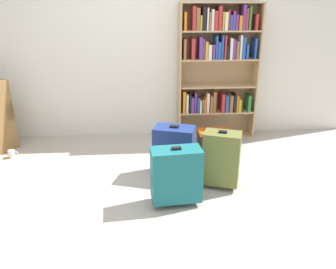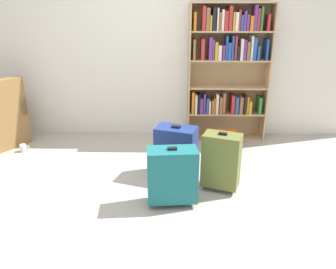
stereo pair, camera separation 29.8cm
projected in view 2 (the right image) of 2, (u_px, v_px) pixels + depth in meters
name	position (u px, v px, depth m)	size (l,w,h in m)	color
ground_plane	(157.00, 202.00, 3.20)	(10.07, 10.07, 0.00)	#B2A899
back_wall	(163.00, 41.00, 4.50)	(5.76, 0.10, 2.60)	silver
bookshelf	(228.00, 66.00, 4.40)	(1.05, 0.28, 1.79)	tan
mug	(23.00, 148.00, 4.29)	(0.12, 0.08, 0.10)	white
storage_box	(221.00, 140.00, 4.36)	(0.41, 0.24, 0.23)	black
suitcase_navy_blue	(176.00, 150.00, 3.61)	(0.48, 0.37, 0.57)	navy
suitcase_teal	(172.00, 175.00, 3.07)	(0.47, 0.27, 0.57)	#19666B
suitcase_olive	(221.00, 160.00, 3.32)	(0.41, 0.33, 0.61)	brown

